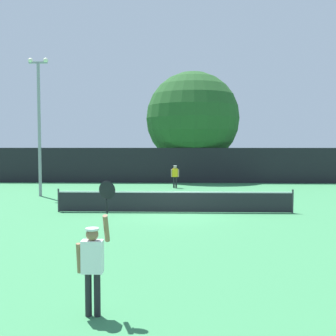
{
  "coord_description": "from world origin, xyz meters",
  "views": [
    {
      "loc": [
        0.27,
        -18.27,
        3.1
      ],
      "look_at": [
        -0.39,
        3.07,
        1.85
      ],
      "focal_mm": 43.24,
      "sensor_mm": 36.0,
      "label": 1
    }
  ],
  "objects_px": {
    "parked_car_far": "(283,170)",
    "parked_car_near": "(102,168)",
    "large_tree": "(193,119)",
    "player_receiving": "(175,174)",
    "light_pole": "(39,118)",
    "player_serving": "(93,258)",
    "parked_car_mid": "(251,169)",
    "tennis_ball": "(222,203)"
  },
  "relations": [
    {
      "from": "player_serving",
      "to": "light_pole",
      "type": "height_order",
      "value": "light_pole"
    },
    {
      "from": "tennis_ball",
      "to": "parked_car_far",
      "type": "xyz_separation_m",
      "value": [
        7.26,
        16.3,
        0.74
      ]
    },
    {
      "from": "player_serving",
      "to": "parked_car_near",
      "type": "bearing_deg",
      "value": 100.78
    },
    {
      "from": "parked_car_near",
      "to": "tennis_ball",
      "type": "bearing_deg",
      "value": -65.83
    },
    {
      "from": "tennis_ball",
      "to": "parked_car_far",
      "type": "relative_size",
      "value": 0.02
    },
    {
      "from": "light_pole",
      "to": "large_tree",
      "type": "relative_size",
      "value": 0.87
    },
    {
      "from": "player_receiving",
      "to": "player_serving",
      "type": "bearing_deg",
      "value": 86.87
    },
    {
      "from": "player_receiving",
      "to": "parked_car_mid",
      "type": "distance_m",
      "value": 11.28
    },
    {
      "from": "player_serving",
      "to": "light_pole",
      "type": "xyz_separation_m",
      "value": [
        -6.82,
        16.71,
        3.59
      ]
    },
    {
      "from": "tennis_ball",
      "to": "parked_car_near",
      "type": "relative_size",
      "value": 0.02
    },
    {
      "from": "tennis_ball",
      "to": "parked_car_near",
      "type": "xyz_separation_m",
      "value": [
        -10.06,
        19.01,
        0.74
      ]
    },
    {
      "from": "tennis_ball",
      "to": "parked_car_mid",
      "type": "height_order",
      "value": "parked_car_mid"
    },
    {
      "from": "light_pole",
      "to": "parked_car_near",
      "type": "distance_m",
      "value": 16.85
    },
    {
      "from": "parked_car_near",
      "to": "parked_car_mid",
      "type": "bearing_deg",
      "value": -14.15
    },
    {
      "from": "large_tree",
      "to": "parked_car_near",
      "type": "height_order",
      "value": "large_tree"
    },
    {
      "from": "tennis_ball",
      "to": "large_tree",
      "type": "height_order",
      "value": "large_tree"
    },
    {
      "from": "player_receiving",
      "to": "light_pole",
      "type": "relative_size",
      "value": 0.2
    },
    {
      "from": "player_receiving",
      "to": "parked_car_far",
      "type": "distance_m",
      "value": 13.22
    },
    {
      "from": "player_receiving",
      "to": "parked_car_near",
      "type": "height_order",
      "value": "parked_car_near"
    },
    {
      "from": "parked_car_near",
      "to": "parked_car_mid",
      "type": "height_order",
      "value": "same"
    },
    {
      "from": "tennis_ball",
      "to": "parked_car_far",
      "type": "bearing_deg",
      "value": 65.99
    },
    {
      "from": "player_serving",
      "to": "light_pole",
      "type": "distance_m",
      "value": 18.4
    },
    {
      "from": "player_receiving",
      "to": "large_tree",
      "type": "bearing_deg",
      "value": -101.82
    },
    {
      "from": "player_receiving",
      "to": "parked_car_far",
      "type": "xyz_separation_m",
      "value": [
        9.84,
        8.83,
        -0.2
      ]
    },
    {
      "from": "player_receiving",
      "to": "tennis_ball",
      "type": "relative_size",
      "value": 23.49
    },
    {
      "from": "player_receiving",
      "to": "parked_car_near",
      "type": "distance_m",
      "value": 13.74
    },
    {
      "from": "player_receiving",
      "to": "large_tree",
      "type": "distance_m",
      "value": 8.33
    },
    {
      "from": "parked_car_mid",
      "to": "player_serving",
      "type": "bearing_deg",
      "value": -107.33
    },
    {
      "from": "parked_car_far",
      "to": "light_pole",
      "type": "bearing_deg",
      "value": -135.7
    },
    {
      "from": "parked_car_far",
      "to": "parked_car_near",
      "type": "bearing_deg",
      "value": 177.94
    },
    {
      "from": "player_serving",
      "to": "tennis_ball",
      "type": "height_order",
      "value": "player_serving"
    },
    {
      "from": "parked_car_mid",
      "to": "parked_car_far",
      "type": "height_order",
      "value": "same"
    },
    {
      "from": "large_tree",
      "to": "parked_car_near",
      "type": "xyz_separation_m",
      "value": [
        -8.93,
        4.58,
        -4.57
      ]
    },
    {
      "from": "light_pole",
      "to": "parked_car_far",
      "type": "bearing_deg",
      "value": 37.49
    },
    {
      "from": "light_pole",
      "to": "parked_car_mid",
      "type": "relative_size",
      "value": 1.91
    },
    {
      "from": "player_serving",
      "to": "parked_car_far",
      "type": "relative_size",
      "value": 0.56
    },
    {
      "from": "player_serving",
      "to": "tennis_ball",
      "type": "distance_m",
      "value": 14.62
    },
    {
      "from": "light_pole",
      "to": "parked_car_mid",
      "type": "height_order",
      "value": "light_pole"
    },
    {
      "from": "player_receiving",
      "to": "parked_car_near",
      "type": "relative_size",
      "value": 0.37
    },
    {
      "from": "player_serving",
      "to": "large_tree",
      "type": "xyz_separation_m",
      "value": [
        2.63,
        28.51,
        4.29
      ]
    },
    {
      "from": "light_pole",
      "to": "parked_car_far",
      "type": "distance_m",
      "value": 22.81
    },
    {
      "from": "player_serving",
      "to": "parked_car_far",
      "type": "height_order",
      "value": "player_serving"
    }
  ]
}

